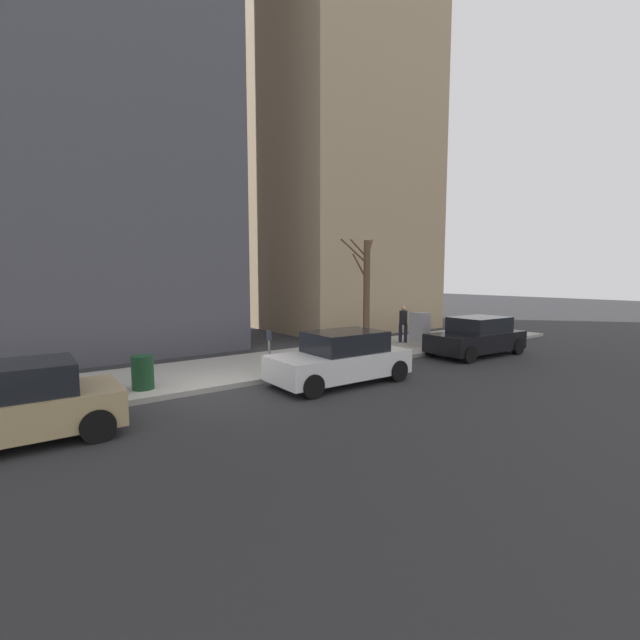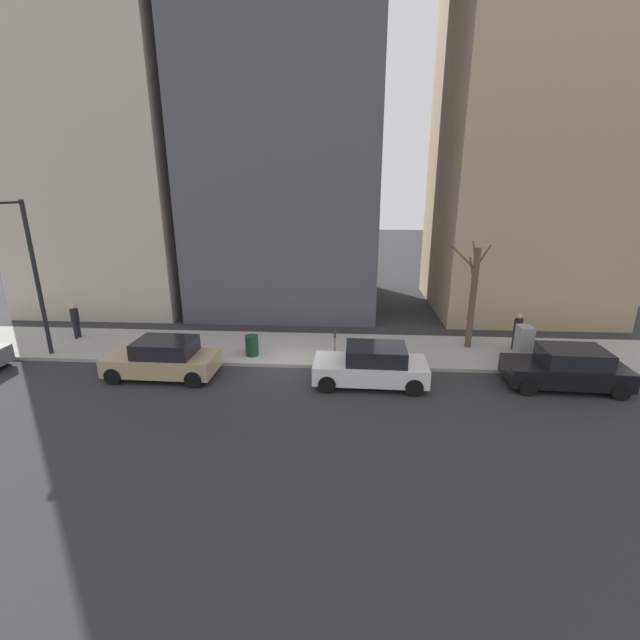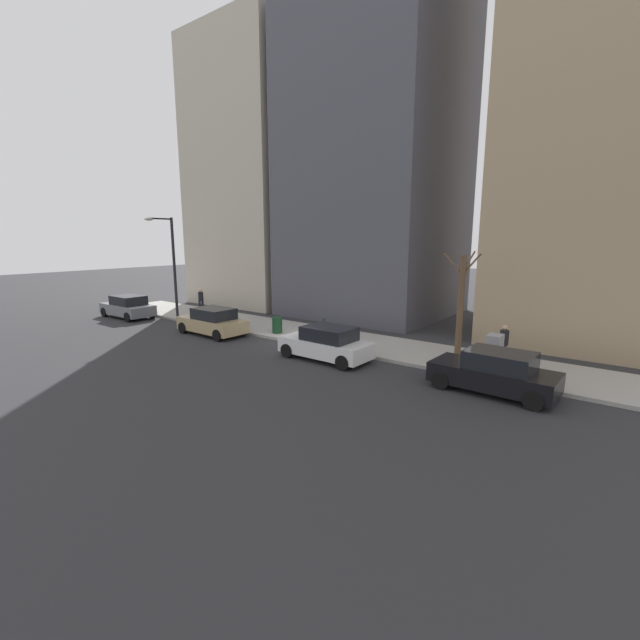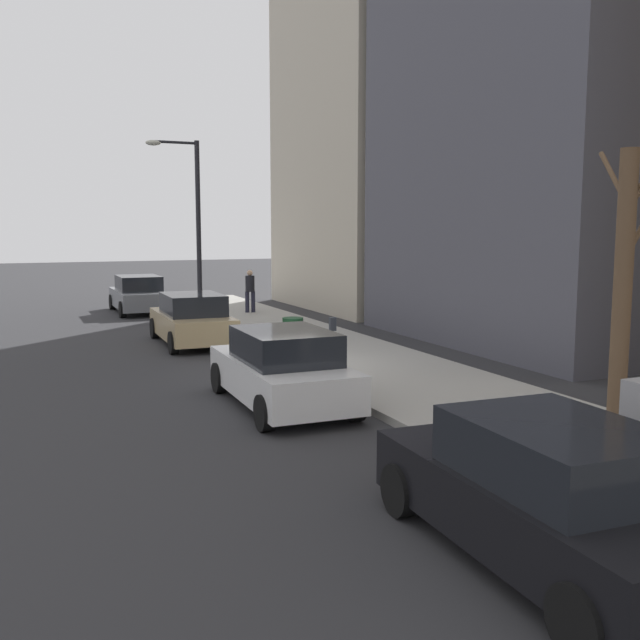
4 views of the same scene
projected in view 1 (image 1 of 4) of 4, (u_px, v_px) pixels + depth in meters
The scene contains 11 objects.
ground_plane at pixel (220, 391), 11.70m from camera, with size 120.00×120.00×0.00m, color #2B2B2D.
sidewalk at pixel (194, 375), 13.29m from camera, with size 4.00×36.00×0.15m, color #9E9B93.
parked_car_black at pixel (477, 337), 16.98m from camera, with size 2.06×4.27×1.52m.
parked_car_white at pixel (341, 358), 12.54m from camera, with size 1.99×4.23×1.52m.
parking_meter at pixel (269, 347), 13.04m from camera, with size 0.14×0.10×1.35m.
utility_box at pixel (419, 329), 18.43m from camera, with size 0.83×0.61×1.43m.
bare_tree at pixel (366, 290), 18.18m from camera, with size 1.34×1.73×4.64m.
trash_bin at pixel (143, 372), 11.31m from camera, with size 0.56×0.56×0.90m, color #14381E.
pedestrian_near_meter at pixel (403, 322), 19.28m from camera, with size 0.36×0.36×1.66m.
office_tower_left at pixel (336, 124), 25.78m from camera, with size 9.32×9.32×24.51m, color tan.
office_block_center at pixel (77, 6), 17.94m from camera, with size 10.38×10.38×28.89m, color #4C4C56.
Camera 1 is at (-10.82, 4.62, 3.14)m, focal length 24.00 mm.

